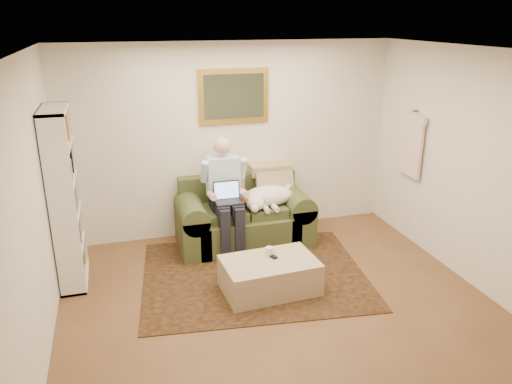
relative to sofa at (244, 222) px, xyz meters
name	(u,v)px	position (x,y,z in m)	size (l,w,h in m)	color
room_shell	(283,192)	(-0.04, -1.67, 1.00)	(4.51, 5.00, 2.61)	brown
rug	(254,274)	(-0.11, -0.91, -0.30)	(2.58, 2.06, 0.01)	black
sofa	(244,222)	(0.00, 0.00, 0.00)	(1.74, 0.89, 1.05)	#3B4223
seated_man	(227,197)	(-0.26, -0.16, 0.43)	(0.57, 0.82, 1.47)	#8CC5D8
laptop	(228,196)	(-0.26, -0.23, 0.47)	(0.34, 0.27, 0.25)	black
sleeping_dog	(268,196)	(0.31, -0.09, 0.37)	(0.72, 0.45, 0.27)	white
ottoman	(270,276)	(-0.05, -1.29, -0.12)	(1.02, 0.65, 0.37)	tan
coffee_mug	(269,251)	(-0.01, -1.17, 0.12)	(0.08, 0.08, 0.10)	white
tv_remote	(272,256)	(0.00, -1.21, 0.08)	(0.05, 0.15, 0.02)	black
bookshelf	(65,199)	(-2.14, -0.43, 0.70)	(0.28, 0.80, 2.00)	white
wall_mirror	(234,96)	(0.00, 0.45, 1.60)	(0.94, 0.04, 0.72)	gold
hanging_shirt	(411,142)	(2.15, -0.43, 1.05)	(0.06, 0.52, 0.90)	beige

